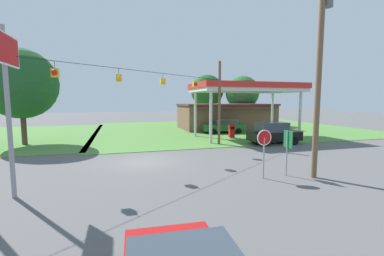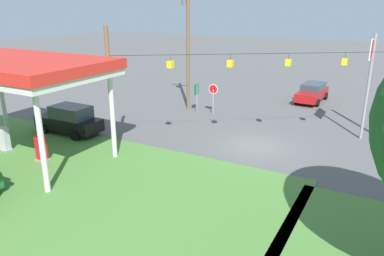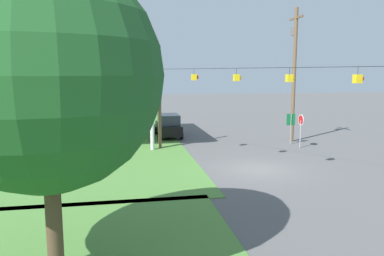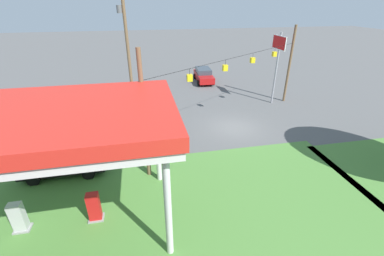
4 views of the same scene
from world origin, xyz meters
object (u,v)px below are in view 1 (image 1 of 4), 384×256
object	(u,v)px
gas_station_canopy	(246,88)
fuel_pump_far	(259,131)
stop_sign_overhead	(7,75)
tree_behind_station	(207,91)
gas_station_store	(226,116)
route_sign	(288,144)
fuel_pump_near	(232,132)
tree_far_back	(242,93)
utility_pole_main	(320,61)
stop_sign_roadside	(264,143)
tree_west_verge	(21,84)
car_at_pumps_rear	(224,126)
car_at_pumps_front	(273,133)

from	to	relation	value
gas_station_canopy	fuel_pump_far	xyz separation A→B (m)	(1.61, -0.00, -4.51)
stop_sign_overhead	tree_behind_station	world-z (taller)	tree_behind_station
gas_station_store	route_sign	world-z (taller)	gas_station_store
gas_station_store	fuel_pump_near	distance (m)	9.78
stop_sign_overhead	tree_far_back	distance (m)	35.75
fuel_pump_near	fuel_pump_far	bearing A→B (deg)	0.00
utility_pole_main	tree_far_back	world-z (taller)	utility_pole_main
stop_sign_roadside	tree_far_back	distance (m)	30.19
gas_station_store	tree_behind_station	world-z (taller)	tree_behind_station
utility_pole_main	tree_west_verge	world-z (taller)	utility_pole_main
gas_station_canopy	car_at_pumps_rear	world-z (taller)	gas_station_canopy
car_at_pumps_rear	stop_sign_roadside	world-z (taller)	stop_sign_roadside
tree_west_verge	car_at_pumps_front	bearing A→B (deg)	-14.86
gas_station_canopy	tree_behind_station	bearing A→B (deg)	84.08
gas_station_store	tree_west_verge	size ratio (longest dim) A/B	1.53
stop_sign_overhead	fuel_pump_far	bearing A→B (deg)	34.37
stop_sign_overhead	tree_behind_station	distance (m)	35.80
stop_sign_roadside	route_sign	xyz separation A→B (m)	(1.46, 0.10, -0.10)
tree_west_verge	utility_pole_main	bearing A→B (deg)	-40.83
tree_west_verge	tree_far_back	xyz separation A→B (m)	(27.82, 12.36, -0.15)
car_at_pumps_front	route_sign	bearing A→B (deg)	-119.65
car_at_pumps_rear	stop_sign_overhead	distance (m)	24.20
fuel_pump_far	tree_west_verge	distance (m)	23.34
stop_sign_roadside	tree_behind_station	size ratio (longest dim) A/B	0.30
car_at_pumps_rear	gas_station_store	bearing A→B (deg)	-110.99
route_sign	fuel_pump_far	bearing A→B (deg)	65.08
fuel_pump_near	car_at_pumps_front	size ratio (longest dim) A/B	0.32
fuel_pump_near	car_at_pumps_front	bearing A→B (deg)	-62.93
fuel_pump_far	car_at_pumps_rear	size ratio (longest dim) A/B	0.30
fuel_pump_far	gas_station_store	bearing A→B (deg)	89.14
fuel_pump_far	route_sign	world-z (taller)	route_sign
fuel_pump_far	tree_far_back	world-z (taller)	tree_far_back
gas_station_store	fuel_pump_far	bearing A→B (deg)	-90.86
car_at_pumps_rear	stop_sign_overhead	world-z (taller)	stop_sign_overhead
tree_behind_station	fuel_pump_near	bearing A→B (deg)	-101.07
stop_sign_roadside	stop_sign_overhead	xyz separation A→B (m)	(-11.15, 0.52, 3.15)
car_at_pumps_rear	stop_sign_roadside	size ratio (longest dim) A/B	2.08
gas_station_canopy	tree_west_verge	distance (m)	21.25
gas_station_canopy	car_at_pumps_rear	size ratio (longest dim) A/B	2.14
stop_sign_overhead	utility_pole_main	world-z (taller)	utility_pole_main
car_at_pumps_rear	car_at_pumps_front	bearing A→B (deg)	102.40
route_sign	utility_pole_main	xyz separation A→B (m)	(1.19, -0.66, 4.19)
tree_west_verge	fuel_pump_far	bearing A→B (deg)	-3.73
tree_far_back	fuel_pump_near	bearing A→B (deg)	-120.73
tree_west_verge	tree_far_back	size ratio (longest dim) A/B	1.06
gas_station_canopy	tree_far_back	distance (m)	15.34
car_at_pumps_front	tree_behind_station	size ratio (longest dim) A/B	0.57
tree_far_back	tree_west_verge	bearing A→B (deg)	-156.05
car_at_pumps_front	tree_far_back	world-z (taller)	tree_far_back
gas_station_store	tree_behind_station	xyz separation A→B (m)	(0.07, 8.38, 3.83)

